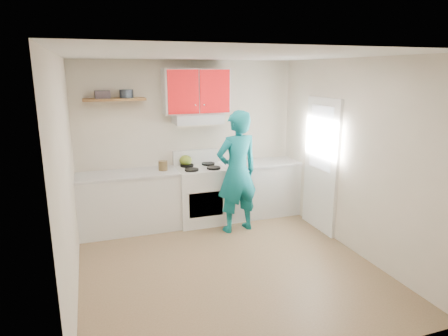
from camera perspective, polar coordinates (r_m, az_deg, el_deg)
name	(u,v)px	position (r m, az deg, el deg)	size (l,w,h in m)	color
floor	(227,265)	(5.17, 0.44, -14.03)	(3.80, 3.80, 0.00)	brown
ceiling	(227,55)	(4.57, 0.50, 16.14)	(3.60, 3.80, 0.04)	white
back_wall	(189,141)	(6.48, -5.18, 3.91)	(3.60, 0.04, 2.60)	beige
front_wall	(311,224)	(3.06, 12.59, -8.01)	(3.60, 0.04, 2.60)	beige
left_wall	(67,181)	(4.45, -21.93, -1.74)	(0.04, 3.80, 2.60)	beige
right_wall	(353,157)	(5.55, 18.26, 1.55)	(0.04, 3.80, 2.60)	beige
door	(321,165)	(6.16, 13.97, 0.39)	(0.05, 0.85, 2.05)	white
door_glass	(321,138)	(6.06, 13.99, 4.28)	(0.01, 0.55, 0.95)	white
counter_left	(129,202)	(6.24, -13.66, -4.90)	(1.52, 0.60, 0.90)	silver
counter_right	(258,189)	(6.77, 5.02, -3.05)	(1.32, 0.60, 0.90)	silver
stove	(201,195)	(6.41, -3.44, -3.93)	(0.76, 0.65, 0.92)	white
range_hood	(198,119)	(6.24, -3.87, 7.21)	(0.76, 0.44, 0.15)	silver
upper_cabinets	(196,91)	(6.26, -4.07, 11.13)	(1.02, 0.33, 0.70)	red
shelf	(114,99)	(6.07, -15.71, 9.62)	(0.90, 0.30, 0.04)	brown
books	(102,95)	(6.07, -17.32, 10.21)	(0.22, 0.16, 0.11)	#3E363D
tin	(126,94)	(6.07, -14.05, 10.48)	(0.20, 0.20, 0.12)	#333D4C
kettle	(186,160)	(6.40, -5.62, 1.11)	(0.21, 0.21, 0.18)	olive
crock	(163,166)	(6.15, -8.90, 0.26)	(0.14, 0.14, 0.17)	brown
cutting_board	(238,166)	(6.43, 2.10, 0.32)	(0.33, 0.24, 0.02)	olive
silicone_mat	(273,161)	(6.83, 7.10, 0.97)	(0.30, 0.25, 0.01)	red
person	(237,172)	(5.92, 1.92, -0.60)	(0.68, 0.45, 1.88)	#0C6A74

